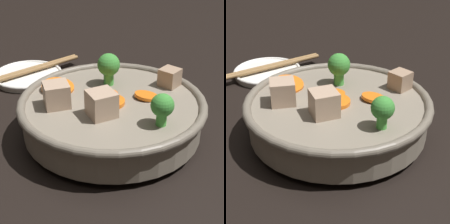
% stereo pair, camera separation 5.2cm
% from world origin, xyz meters
% --- Properties ---
extents(ground_plane, '(3.00, 3.00, 0.00)m').
position_xyz_m(ground_plane, '(0.00, 0.00, 0.00)').
color(ground_plane, black).
extents(stirfry_bowl, '(0.26, 0.26, 0.10)m').
position_xyz_m(stirfry_bowl, '(-0.00, -0.00, 0.04)').
color(stirfry_bowl, slate).
rests_on(stirfry_bowl, ground_plane).
extents(side_saucer, '(0.13, 0.13, 0.01)m').
position_xyz_m(side_saucer, '(-0.21, 0.12, 0.01)').
color(side_saucer, white).
rests_on(side_saucer, ground_plane).
extents(chopsticks_pair, '(0.12, 0.20, 0.01)m').
position_xyz_m(chopsticks_pair, '(-0.21, 0.12, 0.02)').
color(chopsticks_pair, olive).
rests_on(chopsticks_pair, side_saucer).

